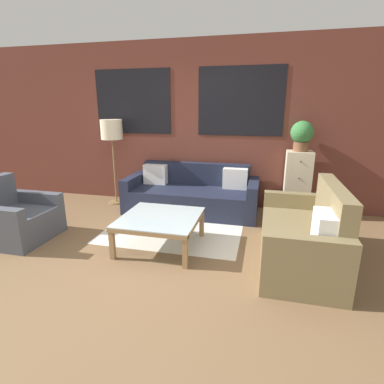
# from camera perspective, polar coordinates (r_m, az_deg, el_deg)

# --- Properties ---
(ground_plane) EXTENTS (16.00, 16.00, 0.00)m
(ground_plane) POSITION_cam_1_polar(r_m,az_deg,el_deg) (3.53, -11.77, -13.53)
(ground_plane) COLOR brown
(wall_back_brick) EXTENTS (8.40, 0.09, 2.80)m
(wall_back_brick) POSITION_cam_1_polar(r_m,az_deg,el_deg) (5.38, -1.32, 12.64)
(wall_back_brick) COLOR brown
(wall_back_brick) RESTS_ON ground_plane
(rug) EXTENTS (1.93, 1.58, 0.00)m
(rug) POSITION_cam_1_polar(r_m,az_deg,el_deg) (4.45, -3.19, -6.78)
(rug) COLOR silver
(rug) RESTS_ON ground_plane
(couch_dark) EXTENTS (2.18, 0.88, 0.78)m
(couch_dark) POSITION_cam_1_polar(r_m,az_deg,el_deg) (5.05, -0.01, -0.63)
(couch_dark) COLOR #1E2338
(couch_dark) RESTS_ON ground_plane
(settee_vintage) EXTENTS (0.80, 1.58, 0.92)m
(settee_vintage) POSITION_cam_1_polar(r_m,az_deg,el_deg) (3.60, 20.51, -8.17)
(settee_vintage) COLOR olive
(settee_vintage) RESTS_ON ground_plane
(armchair_corner) EXTENTS (0.80, 0.84, 0.84)m
(armchair_corner) POSITION_cam_1_polar(r_m,az_deg,el_deg) (4.63, -30.40, -4.48)
(armchair_corner) COLOR #474C56
(armchair_corner) RESTS_ON ground_plane
(coffee_table) EXTENTS (0.95, 0.95, 0.41)m
(coffee_table) POSITION_cam_1_polar(r_m,az_deg,el_deg) (3.76, -6.07, -5.45)
(coffee_table) COLOR silver
(coffee_table) RESTS_ON ground_plane
(floor_lamp) EXTENTS (0.37, 0.37, 1.51)m
(floor_lamp) POSITION_cam_1_polar(r_m,az_deg,el_deg) (5.51, -15.04, 10.87)
(floor_lamp) COLOR olive
(floor_lamp) RESTS_ON ground_plane
(drawer_cabinet) EXTENTS (0.40, 0.37, 1.05)m
(drawer_cabinet) POSITION_cam_1_polar(r_m,az_deg,el_deg) (5.11, 19.38, 1.51)
(drawer_cabinet) COLOR beige
(drawer_cabinet) RESTS_ON ground_plane
(potted_plant) EXTENTS (0.35, 0.35, 0.46)m
(potted_plant) POSITION_cam_1_polar(r_m,az_deg,el_deg) (4.98, 20.21, 10.24)
(potted_plant) COLOR brown
(potted_plant) RESTS_ON drawer_cabinet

